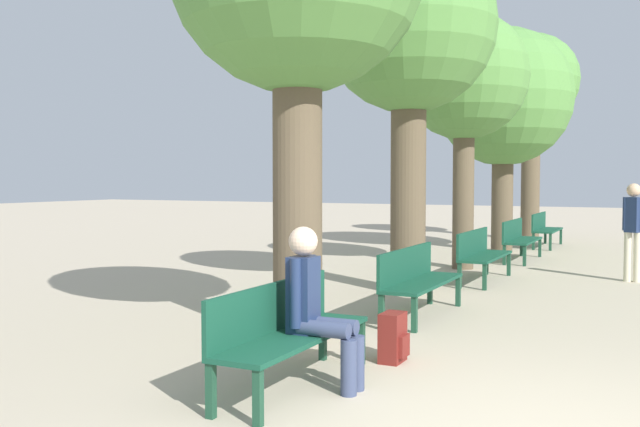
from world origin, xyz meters
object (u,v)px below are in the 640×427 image
(tree_row_4, at_px, (532,85))
(pedestrian_near, at_px, (633,226))
(bench_row_3, at_px, (519,237))
(bench_row_4, at_px, (544,227))
(bench_row_2, at_px, (480,252))
(bench_row_1, at_px, (416,276))
(tree_row_3, at_px, (503,99))
(backpack, at_px, (393,338))
(tree_row_1, at_px, (409,33))
(bench_row_0, at_px, (285,327))
(person_seated, at_px, (316,303))
(tree_row_2, at_px, (464,79))

(tree_row_4, relative_size, pedestrian_near, 3.51)
(bench_row_3, height_order, bench_row_4, same)
(bench_row_2, distance_m, tree_row_4, 9.44)
(bench_row_3, bearing_deg, bench_row_2, -90.00)
(bench_row_1, xyz_separation_m, bench_row_2, (0.00, 3.30, 0.00))
(tree_row_3, distance_m, backpack, 11.02)
(tree_row_4, xyz_separation_m, pedestrian_near, (2.93, -7.57, -3.33))
(bench_row_3, xyz_separation_m, tree_row_1, (-0.69, -4.91, 3.31))
(bench_row_0, relative_size, bench_row_3, 1.00)
(tree_row_1, bearing_deg, person_seated, -79.34)
(bench_row_4, xyz_separation_m, backpack, (0.51, -12.08, -0.27))
(bench_row_4, height_order, tree_row_1, tree_row_1)
(bench_row_3, xyz_separation_m, pedestrian_near, (2.24, -2.25, 0.43))
(bench_row_2, height_order, bench_row_4, same)
(tree_row_1, relative_size, backpack, 11.37)
(tree_row_1, distance_m, pedestrian_near, 4.90)
(bench_row_4, height_order, tree_row_4, tree_row_4)
(bench_row_1, height_order, bench_row_3, same)
(bench_row_0, relative_size, pedestrian_near, 1.17)
(bench_row_3, distance_m, bench_row_4, 3.30)
(bench_row_0, height_order, person_seated, person_seated)
(pedestrian_near, bearing_deg, person_seated, -104.90)
(bench_row_3, distance_m, tree_row_4, 6.56)
(bench_row_0, distance_m, tree_row_4, 15.70)
(tree_row_3, bearing_deg, tree_row_1, -90.00)
(bench_row_4, bearing_deg, tree_row_2, -97.72)
(tree_row_1, bearing_deg, tree_row_2, 90.00)
(tree_row_2, height_order, person_seated, tree_row_2)
(bench_row_2, height_order, backpack, bench_row_2)
(bench_row_0, bearing_deg, bench_row_2, 90.00)
(tree_row_3, bearing_deg, person_seated, -85.41)
(bench_row_4, xyz_separation_m, tree_row_4, (-0.69, 2.03, 3.76))
(bench_row_0, xyz_separation_m, tree_row_4, (-0.69, 15.23, 3.76))
(bench_row_3, relative_size, bench_row_4, 1.00)
(person_seated, bearing_deg, tree_row_2, 96.56)
(backpack, height_order, pedestrian_near, pedestrian_near)
(bench_row_2, xyz_separation_m, bench_row_3, (0.00, 3.30, 0.00))
(tree_row_3, xyz_separation_m, tree_row_4, (-0.00, 3.67, 0.74))
(tree_row_1, xyz_separation_m, backpack, (1.20, -3.87, -3.58))
(pedestrian_near, bearing_deg, bench_row_2, -154.83)
(bench_row_4, distance_m, tree_row_3, 3.51)
(tree_row_1, xyz_separation_m, tree_row_4, (-0.00, 10.24, 0.45))
(pedestrian_near, bearing_deg, bench_row_4, 112.02)
(pedestrian_near, bearing_deg, bench_row_0, -106.33)
(bench_row_2, relative_size, bench_row_4, 1.00)
(bench_row_2, xyz_separation_m, tree_row_2, (-0.69, 1.51, 3.03))
(tree_row_3, bearing_deg, tree_row_4, 90.00)
(bench_row_0, bearing_deg, backpack, 65.34)
(bench_row_1, distance_m, person_seated, 3.22)
(tree_row_4, bearing_deg, bench_row_1, -86.69)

